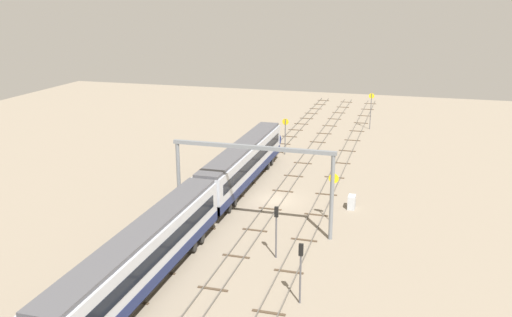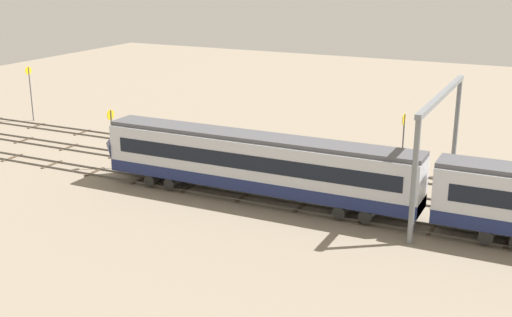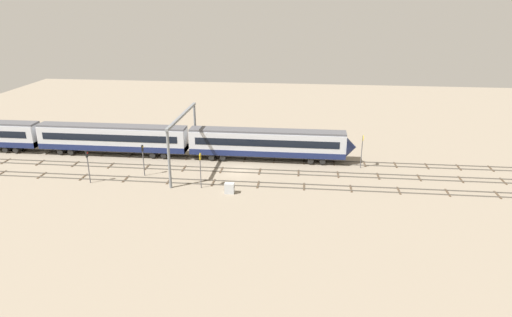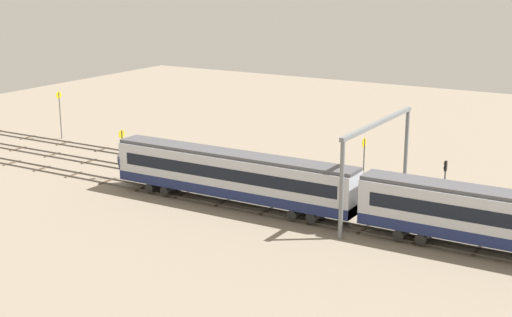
# 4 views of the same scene
# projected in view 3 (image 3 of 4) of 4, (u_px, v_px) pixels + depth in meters

# --- Properties ---
(ground_plane) EXTENTS (141.03, 141.03, 0.00)m
(ground_plane) POSITION_uv_depth(u_px,v_px,m) (240.00, 171.00, 66.89)
(ground_plane) COLOR gray
(track_near_foreground) EXTENTS (125.03, 2.40, 0.16)m
(track_near_foreground) POSITION_uv_depth(u_px,v_px,m) (235.00, 183.00, 62.29)
(track_near_foreground) COLOR #59544C
(track_near_foreground) RESTS_ON ground
(track_second_near) EXTENTS (125.03, 2.40, 0.16)m
(track_second_near) POSITION_uv_depth(u_px,v_px,m) (240.00, 170.00, 66.87)
(track_second_near) COLOR #59544C
(track_second_near) RESTS_ON ground
(track_with_train) EXTENTS (125.03, 2.40, 0.16)m
(track_with_train) POSITION_uv_depth(u_px,v_px,m) (245.00, 159.00, 71.44)
(track_with_train) COLOR #59544C
(track_with_train) RESTS_ON ground
(train) EXTENTS (75.20, 3.24, 4.80)m
(train) POSITION_uv_depth(u_px,v_px,m) (117.00, 139.00, 72.67)
(train) COLOR #B7BCC6
(train) RESTS_ON ground
(overhead_gantry) EXTENTS (0.40, 15.34, 8.28)m
(overhead_gantry) POSITION_uv_depth(u_px,v_px,m) (183.00, 129.00, 65.92)
(overhead_gantry) COLOR slate
(overhead_gantry) RESTS_ON ground
(speed_sign_mid_trackside) EXTENTS (0.14, 0.98, 4.94)m
(speed_sign_mid_trackside) POSITION_uv_depth(u_px,v_px,m) (200.00, 165.00, 59.99)
(speed_sign_mid_trackside) COLOR #4C4C51
(speed_sign_mid_trackside) RESTS_ON ground
(speed_sign_far_trackside) EXTENTS (0.14, 0.89, 5.10)m
(speed_sign_far_trackside) POSITION_uv_depth(u_px,v_px,m) (362.00, 147.00, 67.00)
(speed_sign_far_trackside) COLOR #4C4C51
(speed_sign_far_trackside) RESTS_ON ground
(signal_light_trackside_approach) EXTENTS (0.31, 0.32, 4.65)m
(signal_light_trackside_approach) POSITION_uv_depth(u_px,v_px,m) (88.00, 162.00, 61.63)
(signal_light_trackside_approach) COLOR #4C4C51
(signal_light_trackside_approach) RESTS_ON ground
(signal_light_trackside_departure) EXTENTS (0.31, 0.32, 4.60)m
(signal_light_trackside_departure) POSITION_uv_depth(u_px,v_px,m) (143.00, 156.00, 64.16)
(signal_light_trackside_departure) COLOR #4C4C51
(signal_light_trackside_departure) RESTS_ON ground
(relay_cabinet) EXTENTS (1.26, 0.73, 1.42)m
(relay_cabinet) POSITION_uv_depth(u_px,v_px,m) (229.00, 188.00, 59.13)
(relay_cabinet) COLOR #B2B7BC
(relay_cabinet) RESTS_ON ground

